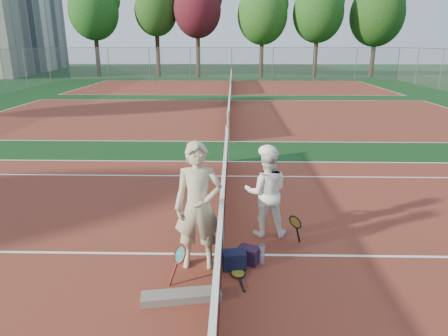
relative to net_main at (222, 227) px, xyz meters
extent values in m
plane|color=black|center=(0.00, 0.00, -0.51)|extent=(130.00, 130.00, 0.00)
cube|color=maroon|center=(0.00, 0.00, -0.51)|extent=(23.77, 10.97, 0.01)
cube|color=maroon|center=(0.00, 13.50, -0.51)|extent=(23.77, 10.97, 0.01)
cube|color=maroon|center=(0.00, 27.00, -0.51)|extent=(23.77, 10.97, 0.01)
imported|color=#BFB494|center=(-0.35, -0.33, 0.49)|extent=(0.74, 0.50, 2.00)
imported|color=white|center=(0.77, 0.79, 0.30)|extent=(0.80, 0.63, 1.62)
cube|color=black|center=(0.20, -0.41, -0.37)|extent=(0.39, 0.29, 0.28)
cube|color=black|center=(0.43, -0.24, -0.38)|extent=(0.39, 0.34, 0.27)
cube|color=slate|center=(-0.52, -1.24, -0.45)|extent=(1.11, 0.43, 0.11)
cylinder|color=silver|center=(0.64, -0.25, -0.36)|extent=(0.09, 0.09, 0.30)
cylinder|color=#382314|center=(-14.13, 37.40, 2.10)|extent=(0.44, 0.44, 5.23)
ellipsoid|color=#184C15|center=(-14.13, 37.40, 6.03)|extent=(5.02, 5.02, 5.77)
cylinder|color=#382314|center=(-7.85, 37.99, 2.12)|extent=(0.44, 0.44, 5.26)
ellipsoid|color=#1B4212|center=(-7.85, 37.99, 6.06)|extent=(4.37, 4.37, 5.02)
cylinder|color=#382314|center=(-3.50, 37.23, 2.14)|extent=(0.44, 0.44, 5.29)
ellipsoid|color=#450E19|center=(-3.50, 37.23, 6.11)|extent=(4.79, 4.79, 5.51)
cylinder|color=#382314|center=(3.11, 37.44, 1.94)|extent=(0.44, 0.44, 4.90)
ellipsoid|color=#1D4E16|center=(3.11, 37.44, 5.62)|extent=(5.08, 5.08, 5.85)
cylinder|color=#382314|center=(8.65, 37.07, 2.01)|extent=(0.44, 0.44, 5.04)
ellipsoid|color=#194614|center=(8.65, 37.07, 5.79)|extent=(5.07, 5.07, 5.83)
cylinder|color=#382314|center=(14.68, 37.48, 1.94)|extent=(0.44, 0.44, 4.91)
ellipsoid|color=#183F12|center=(14.68, 37.48, 5.62)|extent=(5.42, 5.42, 6.23)
camera|label=1|loc=(0.17, -5.90, 2.85)|focal=32.00mm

